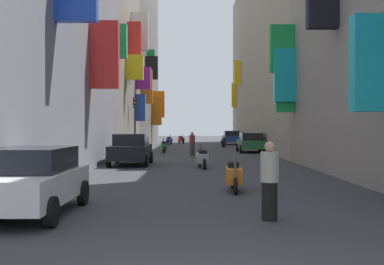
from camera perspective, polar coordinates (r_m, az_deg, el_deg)
ground_plane at (r=34.59m, az=0.63°, el=-2.52°), size 140.00×140.00×0.00m
building_left_mid_a at (r=36.85m, az=-12.13°, el=10.69°), size 7.30×12.76×16.72m
building_left_mid_c at (r=54.29m, az=-8.21°, el=8.55°), size 7.36×22.58×18.80m
building_right_mid_a at (r=26.59m, az=18.86°, el=12.88°), size 7.31×5.01×15.17m
building_right_mid_b at (r=47.12m, az=10.34°, el=9.26°), size 6.74×37.47×17.97m
parked_car_blue at (r=53.34m, az=4.53°, el=-0.57°), size 1.96×3.94×1.50m
parked_car_black at (r=24.62m, az=-7.38°, el=-1.92°), size 1.98×4.15×1.57m
parked_car_white at (r=11.17m, az=-18.94°, el=-5.28°), size 1.99×4.05×1.46m
parked_car_green at (r=36.90m, az=6.78°, el=-1.13°), size 1.91×4.26×1.48m
scooter_silver at (r=22.44m, az=1.04°, el=-3.06°), size 0.59×1.93×1.13m
scooter_green at (r=36.08m, az=-3.50°, el=-1.66°), size 0.58×1.93×1.13m
scooter_black at (r=46.30m, az=3.61°, el=-1.15°), size 0.62×1.92×1.13m
scooter_blue at (r=52.61m, az=-2.86°, el=-0.94°), size 0.65×1.97×1.13m
scooter_orange at (r=14.49m, az=4.81°, el=-5.10°), size 0.47×1.99×1.13m
scooter_red at (r=56.17m, az=-1.44°, el=-0.84°), size 0.80×1.90×1.13m
pedestrian_crossing at (r=10.05m, az=8.99°, el=-5.70°), size 0.53×0.53×1.62m
pedestrian_near_left at (r=31.89m, az=-0.13°, el=-1.37°), size 0.52×0.52×1.59m
traffic_light_near_corner at (r=34.78m, az=-6.90°, el=2.03°), size 0.26×0.34×4.03m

